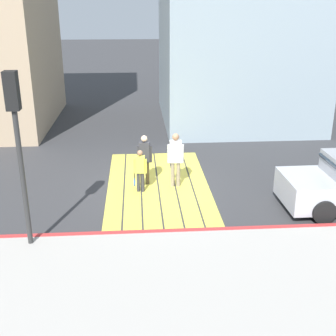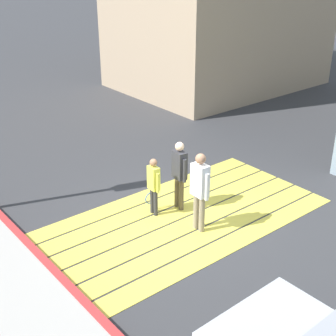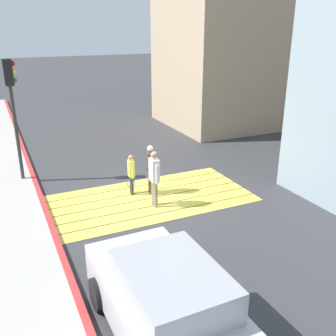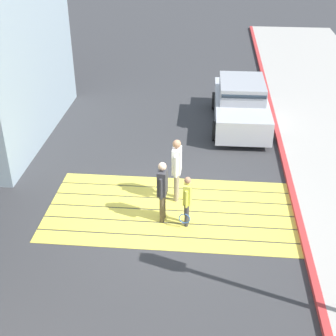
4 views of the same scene
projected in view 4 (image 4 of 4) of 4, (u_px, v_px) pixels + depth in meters
The scene contains 7 objects.
ground_plane at pixel (171, 211), 12.47m from camera, with size 120.00×120.00×0.00m, color #38383A.
crosswalk_stripes at pixel (171, 210), 12.47m from camera, with size 6.40×3.25×0.01m.
curb_painted at pixel (298, 215), 12.18m from camera, with size 0.16×40.00×0.13m, color #BC3333.
car_parked_near_curb at pixel (241, 105), 16.83m from camera, with size 2.03×4.32×1.57m.
pedestrian_adult_lead at pixel (177, 166), 12.43m from camera, with size 0.24×0.52×1.78m.
pedestrian_adult_trailing at pixel (162, 187), 11.64m from camera, with size 0.24×0.48×1.65m.
pedestrian_child_with_racket at pixel (187, 199), 11.55m from camera, with size 0.29×0.42×1.37m.
Camera 4 is at (-0.86, 10.24, 7.15)m, focal length 51.26 mm.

